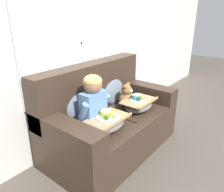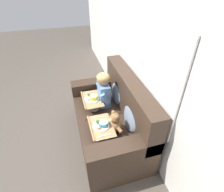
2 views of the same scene
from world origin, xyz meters
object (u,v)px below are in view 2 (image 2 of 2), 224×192
couch (112,120)px  lap_tray_child (92,102)px  throw_pillow_behind_child (118,91)px  throw_pillow_behind_teddy (132,116)px  child_figure (104,88)px  teddy_bear (115,123)px  lap_tray_teddy (101,129)px

couch → lap_tray_child: couch is taller
couch → throw_pillow_behind_child: size_ratio=3.80×
throw_pillow_behind_child → lap_tray_child: (0.00, -0.42, -0.12)m
throw_pillow_behind_teddy → child_figure: size_ratio=0.79×
throw_pillow_behind_child → teddy_bear: 0.66m
throw_pillow_behind_child → child_figure: 0.25m
throw_pillow_behind_child → throw_pillow_behind_teddy: bearing=0.0°
throw_pillow_behind_child → throw_pillow_behind_teddy: size_ratio=0.98×
couch → child_figure: (-0.31, -0.05, 0.41)m
throw_pillow_behind_child → lap_tray_child: 0.44m
throw_pillow_behind_teddy → throw_pillow_behind_child: bearing=180.0°
lap_tray_teddy → lap_tray_child: bearing=-180.0°
child_figure → lap_tray_child: child_figure is taller
throw_pillow_behind_teddy → lap_tray_child: (-0.61, -0.42, -0.12)m
throw_pillow_behind_teddy → child_figure: 0.66m
throw_pillow_behind_teddy → lap_tray_child: bearing=-145.4°
throw_pillow_behind_child → lap_tray_teddy: throw_pillow_behind_child is taller
lap_tray_child → child_figure: bearing=90.2°
throw_pillow_behind_teddy → teddy_bear: (0.00, -0.23, -0.07)m
teddy_bear → lap_tray_child: size_ratio=0.72×
lap_tray_child → lap_tray_teddy: (0.61, 0.00, -0.00)m
lap_tray_teddy → teddy_bear: bearing=89.6°
child_figure → teddy_bear: bearing=-0.3°
throw_pillow_behind_teddy → lap_tray_teddy: 0.44m
throw_pillow_behind_child → teddy_bear: throw_pillow_behind_child is taller
throw_pillow_behind_child → lap_tray_child: bearing=-89.9°
throw_pillow_behind_teddy → lap_tray_teddy: size_ratio=0.99×
teddy_bear → child_figure: bearing=179.7°
throw_pillow_behind_child → lap_tray_child: size_ratio=0.94×
child_figure → teddy_bear: 0.64m
couch → lap_tray_teddy: size_ratio=3.72×
couch → lap_tray_teddy: 0.42m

